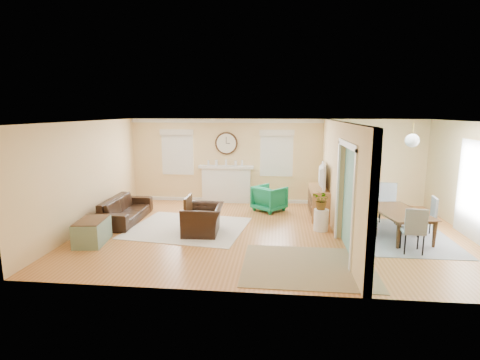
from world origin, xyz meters
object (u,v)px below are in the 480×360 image
(eames_chair, at_px, (203,220))
(dining_table, at_px, (399,223))
(sofa, at_px, (125,209))
(credenza, at_px, (319,202))
(green_chair, at_px, (269,198))

(eames_chair, bearing_deg, dining_table, 90.60)
(sofa, relative_size, credenza, 1.47)
(green_chair, distance_m, dining_table, 3.59)
(eames_chair, height_order, credenza, credenza)
(credenza, bearing_deg, sofa, -169.39)
(credenza, bearing_deg, green_chair, 161.32)
(eames_chair, distance_m, green_chair, 2.67)
(sofa, distance_m, eames_chair, 2.37)
(sofa, xyz_separation_m, eames_chair, (2.23, -0.81, 0.03))
(sofa, height_order, eames_chair, eames_chair)
(sofa, xyz_separation_m, green_chair, (3.72, 1.41, 0.06))
(credenza, relative_size, dining_table, 0.83)
(eames_chair, bearing_deg, sofa, -112.71)
(sofa, bearing_deg, credenza, -81.08)
(green_chair, bearing_deg, sofa, 60.35)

